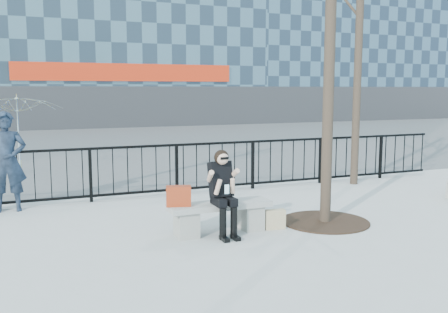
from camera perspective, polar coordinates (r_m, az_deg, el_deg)
name	(u,v)px	position (r m, az deg, el deg)	size (l,w,h in m)	color
ground	(220,233)	(8.00, -0.50, -8.70)	(120.00, 120.00, 0.00)	#9F9E9A
street_surface	(93,141)	(22.43, -14.77, 1.71)	(60.00, 23.00, 0.01)	#474747
railing	(168,170)	(10.66, -6.46, -1.54)	(14.00, 0.06, 1.10)	black
tree_grate	(325,222)	(8.77, 11.46, -7.30)	(1.50, 1.50, 0.02)	black
bench_main	(220,214)	(7.92, -0.51, -6.61)	(1.65, 0.46, 0.49)	gray
seated_woman	(223,193)	(7.70, -0.07, -4.22)	(0.50, 0.64, 1.34)	black
handbag	(178,196)	(7.65, -5.22, -4.52)	(0.38, 0.18, 0.31)	#972D12
shopping_bag	(275,219)	(8.21, 5.83, -7.16)	(0.34, 0.12, 0.32)	#C5B28C
standing_man	(7,162)	(10.03, -23.53, -0.54)	(0.68, 0.45, 1.86)	black
vendor_umbrella	(18,134)	(14.47, -22.48, 2.42)	(2.33, 2.38, 2.14)	gold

